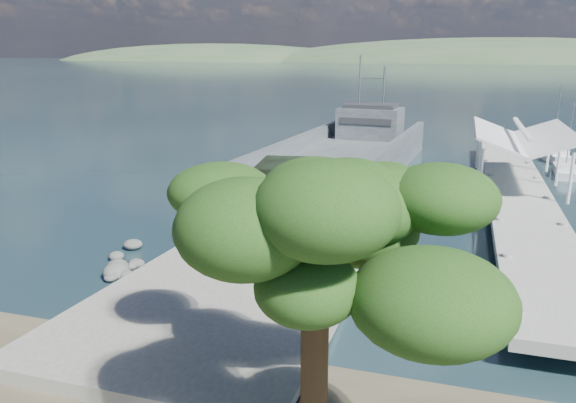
# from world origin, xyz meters

# --- Properties ---
(ground) EXTENTS (1400.00, 1400.00, 0.00)m
(ground) POSITION_xyz_m (0.00, 0.00, 0.00)
(ground) COLOR #162D36
(ground) RESTS_ON ground
(boat_ramp) EXTENTS (10.00, 18.00, 0.50)m
(boat_ramp) POSITION_xyz_m (0.00, -1.00, 0.25)
(boat_ramp) COLOR gray
(boat_ramp) RESTS_ON ground
(shoreline_rocks) EXTENTS (3.20, 5.60, 0.90)m
(shoreline_rocks) POSITION_xyz_m (-6.20, 0.50, 0.00)
(shoreline_rocks) COLOR #5B5B58
(shoreline_rocks) RESTS_ON ground
(distant_headlands) EXTENTS (1000.00, 240.00, 48.00)m
(distant_headlands) POSITION_xyz_m (50.00, 560.00, 0.00)
(distant_headlands) COLOR #385837
(distant_headlands) RESTS_ON ground
(pier) EXTENTS (6.40, 44.00, 6.10)m
(pier) POSITION_xyz_m (13.00, 18.77, 1.60)
(pier) COLOR #9A9C92
(pier) RESTS_ON ground
(landing_craft) EXTENTS (11.52, 36.62, 10.73)m
(landing_craft) POSITION_xyz_m (-0.63, 24.35, 0.88)
(landing_craft) COLOR #40474B
(landing_craft) RESTS_ON ground
(military_truck) EXTENTS (3.90, 9.09, 4.08)m
(military_truck) POSITION_xyz_m (0.25, 4.50, 2.53)
(military_truck) COLOR black
(military_truck) RESTS_ON boat_ramp
(soldier) EXTENTS (0.81, 0.76, 1.86)m
(soldier) POSITION_xyz_m (-0.38, 0.94, 1.43)
(soldier) COLOR black
(soldier) RESTS_ON boat_ramp
(sailboat_near) EXTENTS (1.74, 5.31, 6.40)m
(sailboat_near) POSITION_xyz_m (17.79, 29.90, 0.34)
(sailboat_near) COLOR white
(sailboat_near) RESTS_ON ground
(sailboat_far) EXTENTS (3.06, 6.31, 7.39)m
(sailboat_far) POSITION_xyz_m (17.80, 37.28, 0.39)
(sailboat_far) COLOR white
(sailboat_far) RESTS_ON ground
(overhang_tree) EXTENTS (8.49, 7.82, 7.70)m
(overhang_tree) POSITION_xyz_m (5.46, -9.84, 6.18)
(overhang_tree) COLOR #392117
(overhang_tree) RESTS_ON ground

